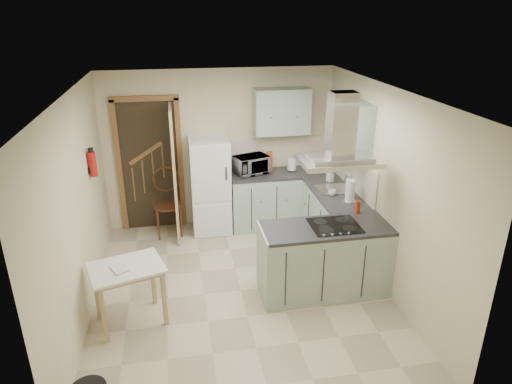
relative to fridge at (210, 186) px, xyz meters
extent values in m
plane|color=#C1B696|center=(0.20, -1.80, -0.75)|extent=(4.20, 4.20, 0.00)
plane|color=silver|center=(0.20, -1.80, 1.75)|extent=(4.20, 4.20, 0.00)
plane|color=beige|center=(0.20, 0.30, 0.50)|extent=(3.60, 0.00, 3.60)
plane|color=beige|center=(-1.60, -1.80, 0.50)|extent=(0.00, 4.20, 4.20)
plane|color=beige|center=(2.00, -1.80, 0.50)|extent=(0.00, 4.20, 4.20)
cube|color=brown|center=(-0.90, 0.27, 0.30)|extent=(1.10, 0.12, 2.10)
cube|color=white|center=(0.00, 0.00, 0.00)|extent=(0.60, 0.60, 1.50)
cube|color=#9EB2A0|center=(0.86, 0.00, -0.30)|extent=(1.08, 0.60, 0.90)
cube|color=#9EB2A0|center=(1.70, -0.68, -0.30)|extent=(0.60, 1.95, 0.90)
cube|color=beige|center=(1.16, 0.29, 0.40)|extent=(1.68, 0.02, 0.50)
cube|color=#9EB2A0|center=(1.15, 0.12, 1.10)|extent=(0.85, 0.35, 0.70)
cube|color=#9EB2A0|center=(1.82, -0.95, 1.10)|extent=(0.35, 0.90, 0.70)
cube|color=#9EB2A0|center=(1.22, -1.98, -0.30)|extent=(1.55, 0.65, 0.90)
cube|color=black|center=(1.32, -1.98, 0.16)|extent=(0.58, 0.50, 0.01)
cube|color=silver|center=(1.32, -1.98, 0.97)|extent=(0.90, 0.55, 0.10)
cube|color=silver|center=(1.70, -0.85, 0.16)|extent=(0.45, 0.40, 0.01)
cylinder|color=#B2140F|center=(-1.54, -0.90, 0.75)|extent=(0.10, 0.10, 0.32)
cube|color=tan|center=(-1.11, -2.18, -0.39)|extent=(0.90, 0.78, 0.72)
cube|color=#451A17|center=(-0.67, -0.04, -0.26)|extent=(0.47, 0.47, 0.97)
imported|color=black|center=(0.66, 0.04, 0.29)|extent=(0.60, 0.50, 0.28)
cylinder|color=white|center=(1.32, 0.04, 0.25)|extent=(0.18, 0.18, 0.21)
cube|color=#D65719|center=(0.98, 0.13, 0.30)|extent=(0.12, 0.21, 0.29)
imported|color=#ACAFB8|center=(1.77, -0.52, 0.24)|extent=(0.11, 0.11, 0.18)
cylinder|color=silver|center=(1.77, -1.30, 0.31)|extent=(0.16, 0.16, 0.32)
imported|color=white|center=(1.61, -1.06, 0.19)|extent=(0.12, 0.12, 0.09)
cylinder|color=#AF2C0F|center=(1.73, -1.69, 0.24)|extent=(0.07, 0.07, 0.17)
imported|color=#9A4633|center=(-1.24, -2.26, 0.02)|extent=(0.23, 0.26, 0.09)
camera|label=1|loc=(-0.50, -6.64, 2.59)|focal=32.00mm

